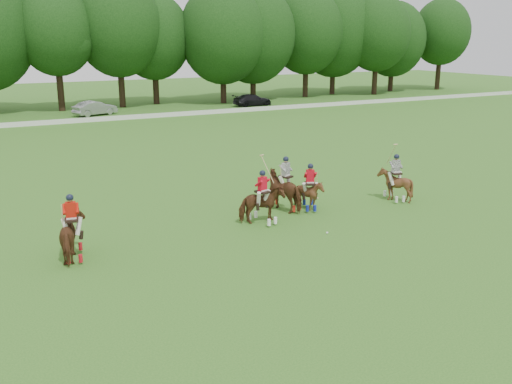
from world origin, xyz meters
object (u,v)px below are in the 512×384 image
polo_red_b (262,205)px  polo_stripe_b (395,184)px  car_right (252,100)px  polo_ball (327,233)px  polo_red_a (73,236)px  polo_red_c (310,194)px  car_mid (95,108)px  polo_stripe_a (285,190)px

polo_red_b → polo_stripe_b: 7.33m
car_right → polo_ball: size_ratio=51.03×
polo_red_a → polo_red_c: (10.71, 1.13, -0.11)m
car_mid → polo_red_a: polo_red_a is taller
polo_stripe_a → polo_stripe_b: 5.57m
polo_red_a → polo_stripe_b: (15.18, 0.51, -0.05)m
car_right → polo_ball: car_right is taller
polo_red_a → polo_stripe_a: polo_stripe_a is taller
polo_stripe_b → polo_red_c: bearing=172.1°
car_mid → car_right: car_mid is taller
polo_red_c → polo_stripe_b: bearing=-7.9°
polo_red_b → polo_red_c: size_ratio=1.32×
car_right → polo_stripe_a: polo_stripe_a is taller
car_mid → polo_ball: (0.12, -40.78, -0.68)m
polo_stripe_a → polo_ball: (-0.22, -3.68, -0.88)m
polo_red_c → polo_stripe_b: size_ratio=0.76×
polo_red_a → polo_ball: polo_red_a is taller
car_mid → polo_stripe_b: polo_stripe_b is taller
car_mid → polo_stripe_a: polo_stripe_a is taller
polo_red_a → polo_red_c: polo_red_a is taller
polo_red_a → polo_stripe_b: polo_stripe_b is taller
polo_stripe_a → polo_stripe_b: size_ratio=0.88×
polo_red_c → polo_stripe_a: size_ratio=0.87×
polo_stripe_a → polo_red_a: bearing=-170.3°
polo_stripe_a → polo_ball: size_ratio=27.63×
car_mid → car_right: 17.95m
polo_red_c → polo_ball: (-1.20, -3.15, -0.72)m
polo_red_b → polo_ball: size_ratio=31.68×
polo_red_b → polo_red_c: 2.96m
polo_stripe_a → polo_stripe_b: bearing=-11.9°
car_right → polo_stripe_a: (-17.61, -37.10, 0.25)m
car_mid → polo_ball: 40.79m
car_mid → polo_red_c: (1.32, -37.63, 0.03)m
polo_stripe_b → polo_stripe_a: bearing=168.1°
car_mid → polo_red_a: (-9.39, -38.76, 0.14)m
polo_red_c → polo_red_a: bearing=-174.0°
car_mid → polo_ball: car_mid is taller
polo_red_a → polo_red_c: 10.77m
car_right → polo_stripe_b: polo_stripe_b is taller
polo_red_b → car_mid: bearing=87.7°
polo_red_a → polo_ball: (9.51, -2.02, -0.83)m
polo_red_c → polo_stripe_a: (-0.98, 0.53, 0.16)m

